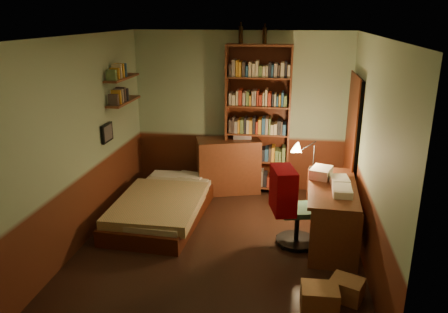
# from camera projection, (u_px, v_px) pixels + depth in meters

# --- Properties ---
(floor) EXTENTS (3.50, 4.00, 0.02)m
(floor) POSITION_uv_depth(u_px,v_px,m) (221.00, 243.00, 5.68)
(floor) COLOR black
(floor) RESTS_ON ground
(ceiling) EXTENTS (3.50, 4.00, 0.02)m
(ceiling) POSITION_uv_depth(u_px,v_px,m) (220.00, 35.00, 4.87)
(ceiling) COLOR silver
(ceiling) RESTS_ON wall_back
(wall_back) EXTENTS (3.50, 0.02, 2.60)m
(wall_back) POSITION_uv_depth(u_px,v_px,m) (241.00, 112.00, 7.17)
(wall_back) COLOR gray
(wall_back) RESTS_ON ground
(wall_left) EXTENTS (0.02, 4.00, 2.60)m
(wall_left) POSITION_uv_depth(u_px,v_px,m) (84.00, 141.00, 5.54)
(wall_left) COLOR gray
(wall_left) RESTS_ON ground
(wall_right) EXTENTS (0.02, 4.00, 2.60)m
(wall_right) POSITION_uv_depth(u_px,v_px,m) (372.00, 154.00, 5.02)
(wall_right) COLOR gray
(wall_right) RESTS_ON ground
(wall_front) EXTENTS (3.50, 0.02, 2.60)m
(wall_front) POSITION_uv_depth(u_px,v_px,m) (178.00, 221.00, 3.39)
(wall_front) COLOR gray
(wall_front) RESTS_ON ground
(doorway) EXTENTS (0.06, 0.90, 2.00)m
(doorway) POSITION_uv_depth(u_px,v_px,m) (352.00, 147.00, 6.34)
(doorway) COLOR black
(doorway) RESTS_ON ground
(door_trim) EXTENTS (0.02, 0.98, 2.08)m
(door_trim) POSITION_uv_depth(u_px,v_px,m) (350.00, 147.00, 6.34)
(door_trim) COLOR #3B1509
(door_trim) RESTS_ON ground
(bed) EXTENTS (1.19, 2.09, 0.61)m
(bed) POSITION_uv_depth(u_px,v_px,m) (163.00, 197.00, 6.32)
(bed) COLOR #869058
(bed) RESTS_ON ground
(dresser) EXTENTS (1.11, 0.78, 0.90)m
(dresser) POSITION_uv_depth(u_px,v_px,m) (228.00, 165.00, 7.22)
(dresser) COLOR #582C19
(dresser) RESTS_ON ground
(mini_stereo) EXTENTS (0.33, 0.27, 0.16)m
(mini_stereo) POSITION_uv_depth(u_px,v_px,m) (242.00, 133.00, 7.15)
(mini_stereo) COLOR #B2B2B7
(mini_stereo) RESTS_ON dresser
(bookshelf) EXTENTS (1.03, 0.33, 2.40)m
(bookshelf) POSITION_uv_depth(u_px,v_px,m) (258.00, 121.00, 7.00)
(bookshelf) COLOR #582C19
(bookshelf) RESTS_ON ground
(bottle_left) EXTENTS (0.09, 0.09, 0.26)m
(bottle_left) POSITION_uv_depth(u_px,v_px,m) (241.00, 35.00, 6.74)
(bottle_left) COLOR black
(bottle_left) RESTS_ON bookshelf
(bottle_right) EXTENTS (0.08, 0.08, 0.24)m
(bottle_right) POSITION_uv_depth(u_px,v_px,m) (265.00, 36.00, 6.68)
(bottle_right) COLOR black
(bottle_right) RESTS_ON bookshelf
(desk) EXTENTS (0.66, 1.47, 0.77)m
(desk) POSITION_uv_depth(u_px,v_px,m) (330.00, 214.00, 5.61)
(desk) COLOR #582C19
(desk) RESTS_ON ground
(paper_stack) EXTENTS (0.33, 0.39, 0.13)m
(paper_stack) POSITION_uv_depth(u_px,v_px,m) (321.00, 172.00, 5.77)
(paper_stack) COLOR silver
(paper_stack) RESTS_ON desk
(desk_lamp) EXTENTS (0.22, 0.22, 0.66)m
(desk_lamp) POSITION_uv_depth(u_px,v_px,m) (314.00, 147.00, 5.99)
(desk_lamp) COLOR black
(desk_lamp) RESTS_ON desk
(office_chair) EXTENTS (0.55, 0.51, 0.94)m
(office_chair) POSITION_uv_depth(u_px,v_px,m) (298.00, 210.00, 5.53)
(office_chair) COLOR #315A41
(office_chair) RESTS_ON ground
(red_jacket) EXTENTS (0.36, 0.53, 0.57)m
(red_jacket) POSITION_uv_depth(u_px,v_px,m) (290.00, 159.00, 5.12)
(red_jacket) COLOR #96050D
(red_jacket) RESTS_ON office_chair
(wall_shelf_lower) EXTENTS (0.20, 0.90, 0.03)m
(wall_shelf_lower) POSITION_uv_depth(u_px,v_px,m) (124.00, 102.00, 6.46)
(wall_shelf_lower) COLOR #582C19
(wall_shelf_lower) RESTS_ON wall_left
(wall_shelf_upper) EXTENTS (0.20, 0.90, 0.03)m
(wall_shelf_upper) POSITION_uv_depth(u_px,v_px,m) (122.00, 78.00, 6.35)
(wall_shelf_upper) COLOR #582C19
(wall_shelf_upper) RESTS_ON wall_left
(framed_picture) EXTENTS (0.04, 0.32, 0.26)m
(framed_picture) POSITION_uv_depth(u_px,v_px,m) (107.00, 133.00, 6.11)
(framed_picture) COLOR black
(framed_picture) RESTS_ON wall_left
(cardboard_box_a) EXTENTS (0.38, 0.31, 0.27)m
(cardboard_box_a) POSITION_uv_depth(u_px,v_px,m) (319.00, 299.00, 4.33)
(cardboard_box_a) COLOR #976A41
(cardboard_box_a) RESTS_ON ground
(cardboard_box_b) EXTENTS (0.40, 0.37, 0.23)m
(cardboard_box_b) POSITION_uv_depth(u_px,v_px,m) (347.00, 289.00, 4.53)
(cardboard_box_b) COLOR #976A41
(cardboard_box_b) RESTS_ON ground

